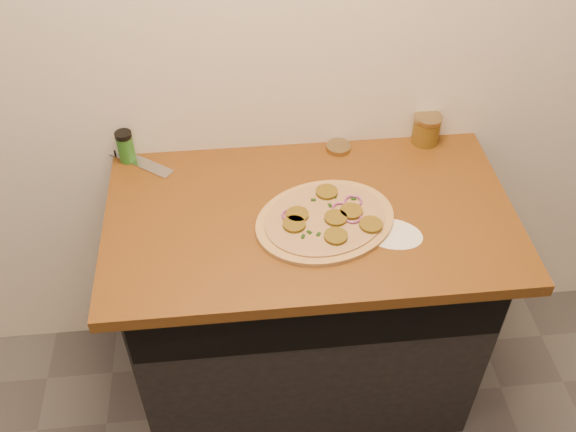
{
  "coord_description": "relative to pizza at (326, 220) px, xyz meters",
  "views": [
    {
      "loc": [
        -0.2,
        0.06,
        2.18
      ],
      "look_at": [
        -0.07,
        1.35,
        0.95
      ],
      "focal_mm": 40.0,
      "sensor_mm": 36.0,
      "label": 1
    }
  ],
  "objects": [
    {
      "name": "cabinet",
      "position": [
        -0.04,
        0.08,
        -0.48
      ],
      "size": [
        1.1,
        0.6,
        0.86
      ],
      "primitive_type": "cube",
      "color": "black",
      "rests_on": "ground"
    },
    {
      "name": "flour_spill",
      "position": [
        0.18,
        -0.07,
        -0.01
      ],
      "size": [
        0.23,
        0.23,
        0.0
      ],
      "primitive_type": "cylinder",
      "rotation": [
        0.0,
        0.0,
        -0.36
      ],
      "color": "white",
      "rests_on": "countertop"
    },
    {
      "name": "spice_shaker",
      "position": [
        -0.59,
        0.35,
        0.04
      ],
      "size": [
        0.05,
        0.05,
        0.11
      ],
      "color": "#276921",
      "rests_on": "countertop"
    },
    {
      "name": "countertop",
      "position": [
        -0.04,
        0.05,
        -0.03
      ],
      "size": [
        1.2,
        0.7,
        0.04
      ],
      "primitive_type": "cube",
      "color": "brown",
      "rests_on": "cabinet"
    },
    {
      "name": "salsa_jar",
      "position": [
        0.38,
        0.35,
        0.04
      ],
      "size": [
        0.09,
        0.09,
        0.1
      ],
      "color": "#A22510",
      "rests_on": "countertop"
    },
    {
      "name": "pizza",
      "position": [
        0.0,
        0.0,
        0.0
      ],
      "size": [
        0.52,
        0.52,
        0.03
      ],
      "color": "tan",
      "rests_on": "countertop"
    },
    {
      "name": "chefs_knife",
      "position": [
        -0.62,
        0.38,
        -0.0
      ],
      "size": [
        0.3,
        0.24,
        0.02
      ],
      "color": "#B7BAC1",
      "rests_on": "countertop"
    },
    {
      "name": "mason_jar_lid",
      "position": [
        0.09,
        0.34,
        -0.0
      ],
      "size": [
        0.09,
        0.09,
        0.02
      ],
      "primitive_type": "cylinder",
      "rotation": [
        0.0,
        0.0,
        -0.13
      ],
      "color": "#988458",
      "rests_on": "countertop"
    }
  ]
}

